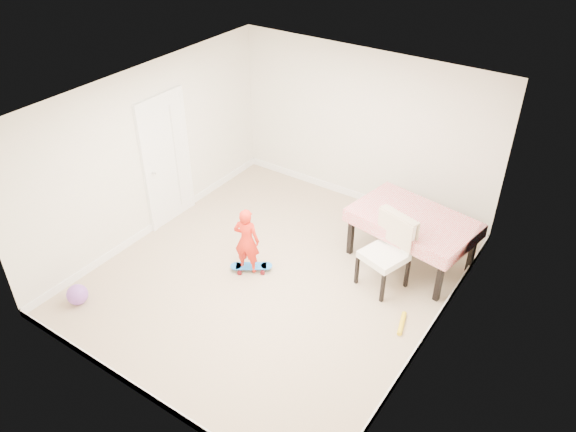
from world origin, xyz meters
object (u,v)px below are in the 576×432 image
Objects in this scene: dining_table at (411,239)px; child at (247,243)px; skateboard at (251,268)px; dining_chair at (384,254)px; balloon at (77,295)px.

child is at bearing -130.44° from dining_table.
dining_chair is at bearing -10.09° from skateboard.
balloon is at bearing -164.04° from skateboard.
dining_table is at bearing 45.12° from balloon.
skateboard is 2.14× the size of balloon.
dining_table reaches higher than balloon.
skateboard is (-1.76, -1.45, -0.35)m from dining_table.
child reaches higher than balloon.
skateboard is 0.59× the size of child.
balloon is (-1.46, -1.79, -0.36)m from child.
child is at bearing -167.81° from skateboard.
child is 3.61× the size of balloon.
skateboard is 0.46m from child.
skateboard is at bearing 50.62° from balloon.
balloon is at bearing -124.92° from dining_table.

